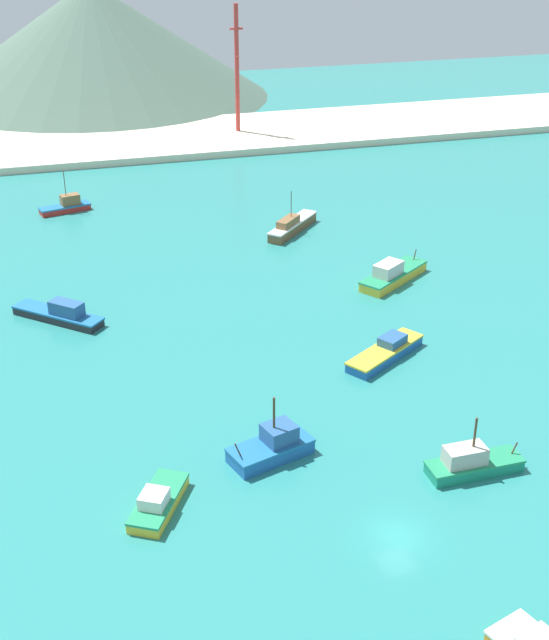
{
  "coord_description": "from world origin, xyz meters",
  "views": [
    {
      "loc": [
        -21.59,
        -43.79,
        41.48
      ],
      "look_at": [
        0.54,
        34.14,
        0.56
      ],
      "focal_mm": 48.55,
      "sensor_mm": 36.0,
      "label": 1
    }
  ],
  "objects_px": {
    "fishing_boat_7": "(386,351)",
    "fishing_boat_9": "(66,206)",
    "radio_tower": "(237,71)",
    "fishing_boat_0": "(292,226)",
    "fishing_boat_4": "(60,314)",
    "fishing_boat_3": "(392,274)",
    "fishing_boat_5": "(273,446)",
    "fishing_boat_14": "(471,463)",
    "fishing_boat_12": "(158,502)"
  },
  "relations": [
    {
      "from": "fishing_boat_7",
      "to": "radio_tower",
      "type": "distance_m",
      "value": 85.18
    },
    {
      "from": "fishing_boat_3",
      "to": "fishing_boat_4",
      "type": "distance_m",
      "value": 37.8
    },
    {
      "from": "fishing_boat_7",
      "to": "fishing_boat_12",
      "type": "bearing_deg",
      "value": -146.17
    },
    {
      "from": "fishing_boat_5",
      "to": "fishing_boat_7",
      "type": "bearing_deg",
      "value": 40.17
    },
    {
      "from": "fishing_boat_5",
      "to": "fishing_boat_14",
      "type": "height_order",
      "value": "fishing_boat_5"
    },
    {
      "from": "fishing_boat_0",
      "to": "fishing_boat_12",
      "type": "bearing_deg",
      "value": -116.67
    },
    {
      "from": "fishing_boat_0",
      "to": "radio_tower",
      "type": "xyz_separation_m",
      "value": [
        4.59,
        48.97,
        10.98
      ]
    },
    {
      "from": "fishing_boat_0",
      "to": "fishing_boat_3",
      "type": "height_order",
      "value": "fishing_boat_0"
    },
    {
      "from": "fishing_boat_4",
      "to": "fishing_boat_9",
      "type": "bearing_deg",
      "value": 85.24
    },
    {
      "from": "fishing_boat_7",
      "to": "fishing_boat_9",
      "type": "xyz_separation_m",
      "value": [
        -27.24,
        51.77,
        0.14
      ]
    },
    {
      "from": "fishing_boat_5",
      "to": "fishing_boat_3",
      "type": "bearing_deg",
      "value": 52.26
    },
    {
      "from": "fishing_boat_0",
      "to": "fishing_boat_14",
      "type": "relative_size",
      "value": 1.16
    },
    {
      "from": "fishing_boat_3",
      "to": "fishing_boat_9",
      "type": "height_order",
      "value": "fishing_boat_9"
    },
    {
      "from": "fishing_boat_0",
      "to": "radio_tower",
      "type": "relative_size",
      "value": 0.39
    },
    {
      "from": "fishing_boat_9",
      "to": "fishing_boat_12",
      "type": "xyz_separation_m",
      "value": [
        2.16,
        -68.58,
        -0.15
      ]
    },
    {
      "from": "fishing_boat_4",
      "to": "fishing_boat_12",
      "type": "relative_size",
      "value": 1.32
    },
    {
      "from": "fishing_boat_7",
      "to": "fishing_boat_4",
      "type": "bearing_deg",
      "value": 150.73
    },
    {
      "from": "fishing_boat_4",
      "to": "fishing_boat_12",
      "type": "xyz_separation_m",
      "value": [
        5.07,
        -33.7,
        -0.13
      ]
    },
    {
      "from": "fishing_boat_3",
      "to": "fishing_boat_4",
      "type": "relative_size",
      "value": 1.08
    },
    {
      "from": "fishing_boat_3",
      "to": "fishing_boat_0",
      "type": "bearing_deg",
      "value": 109.42
    },
    {
      "from": "fishing_boat_3",
      "to": "fishing_boat_14",
      "type": "bearing_deg",
      "value": -103.11
    },
    {
      "from": "fishing_boat_7",
      "to": "fishing_boat_12",
      "type": "xyz_separation_m",
      "value": [
        -25.07,
        -16.81,
        -0.01
      ]
    },
    {
      "from": "fishing_boat_5",
      "to": "fishing_boat_7",
      "type": "relative_size",
      "value": 0.78
    },
    {
      "from": "fishing_boat_0",
      "to": "fishing_boat_5",
      "type": "xyz_separation_m",
      "value": [
        -16.21,
        -48.05,
        0.12
      ]
    },
    {
      "from": "fishing_boat_0",
      "to": "fishing_boat_3",
      "type": "bearing_deg",
      "value": -70.58
    },
    {
      "from": "fishing_boat_12",
      "to": "fishing_boat_7",
      "type": "bearing_deg",
      "value": 33.83
    },
    {
      "from": "fishing_boat_5",
      "to": "fishing_boat_12",
      "type": "distance_m",
      "value": 10.74
    },
    {
      "from": "fishing_boat_7",
      "to": "fishing_boat_14",
      "type": "xyz_separation_m",
      "value": [
        -0.66,
        -19.07,
        0.23
      ]
    },
    {
      "from": "fishing_boat_9",
      "to": "fishing_boat_14",
      "type": "xyz_separation_m",
      "value": [
        26.57,
        -70.84,
        0.09
      ]
    },
    {
      "from": "fishing_boat_4",
      "to": "fishing_boat_5",
      "type": "height_order",
      "value": "fishing_boat_5"
    },
    {
      "from": "fishing_boat_0",
      "to": "fishing_boat_5",
      "type": "distance_m",
      "value": 50.71
    },
    {
      "from": "fishing_boat_5",
      "to": "fishing_boat_12",
      "type": "height_order",
      "value": "fishing_boat_5"
    },
    {
      "from": "fishing_boat_0",
      "to": "fishing_boat_7",
      "type": "height_order",
      "value": "fishing_boat_0"
    },
    {
      "from": "fishing_boat_4",
      "to": "fishing_boat_5",
      "type": "distance_m",
      "value": 33.25
    },
    {
      "from": "fishing_boat_0",
      "to": "fishing_boat_4",
      "type": "distance_m",
      "value": 36.24
    },
    {
      "from": "fishing_boat_3",
      "to": "fishing_boat_12",
      "type": "distance_m",
      "value": 46.81
    },
    {
      "from": "fishing_boat_0",
      "to": "radio_tower",
      "type": "distance_m",
      "value": 50.4
    },
    {
      "from": "fishing_boat_4",
      "to": "fishing_boat_5",
      "type": "bearing_deg",
      "value": -63.14
    },
    {
      "from": "fishing_boat_0",
      "to": "fishing_boat_3",
      "type": "xyz_separation_m",
      "value": [
        6.57,
        -18.63,
        0.05
      ]
    },
    {
      "from": "fishing_boat_7",
      "to": "fishing_boat_14",
      "type": "relative_size",
      "value": 1.24
    },
    {
      "from": "fishing_boat_14",
      "to": "fishing_boat_12",
      "type": "bearing_deg",
      "value": 174.71
    },
    {
      "from": "fishing_boat_5",
      "to": "radio_tower",
      "type": "xyz_separation_m",
      "value": [
        20.8,
        97.02,
        10.86
      ]
    },
    {
      "from": "radio_tower",
      "to": "fishing_boat_9",
      "type": "bearing_deg",
      "value": -135.38
    },
    {
      "from": "fishing_boat_9",
      "to": "radio_tower",
      "type": "xyz_separation_m",
      "value": [
        32.92,
        32.48,
        11.03
      ]
    },
    {
      "from": "fishing_boat_4",
      "to": "fishing_boat_14",
      "type": "distance_m",
      "value": 46.5
    },
    {
      "from": "fishing_boat_9",
      "to": "fishing_boat_12",
      "type": "relative_size",
      "value": 1.04
    },
    {
      "from": "radio_tower",
      "to": "fishing_boat_0",
      "type": "bearing_deg",
      "value": -95.36
    },
    {
      "from": "fishing_boat_4",
      "to": "radio_tower",
      "type": "height_order",
      "value": "radio_tower"
    },
    {
      "from": "fishing_boat_5",
      "to": "fishing_boat_9",
      "type": "distance_m",
      "value": 65.67
    },
    {
      "from": "fishing_boat_3",
      "to": "fishing_boat_7",
      "type": "distance_m",
      "value": 18.33
    }
  ]
}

